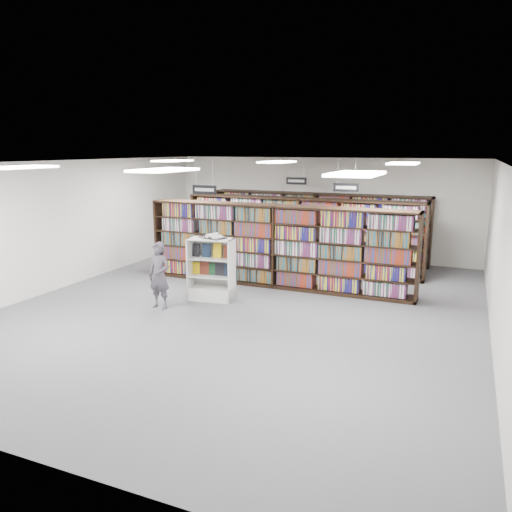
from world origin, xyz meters
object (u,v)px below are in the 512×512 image
at_px(endcap_display, 212,279).
at_px(open_book, 212,237).
at_px(shopper, 159,275).
at_px(bookshelf_row_near, 277,246).

height_order(endcap_display, open_book, open_book).
bearing_deg(shopper, bookshelf_row_near, 61.48).
xyz_separation_m(bookshelf_row_near, shopper, (-1.74, -2.70, -0.30)).
bearing_deg(endcap_display, bookshelf_row_near, 51.76).
xyz_separation_m(bookshelf_row_near, endcap_display, (-0.98, -1.66, -0.56)).
distance_m(bookshelf_row_near, shopper, 3.23).
bearing_deg(shopper, endcap_display, 57.97).
xyz_separation_m(endcap_display, open_book, (0.01, 0.04, 1.01)).
bearing_deg(open_book, shopper, -106.19).
height_order(endcap_display, shopper, shopper).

